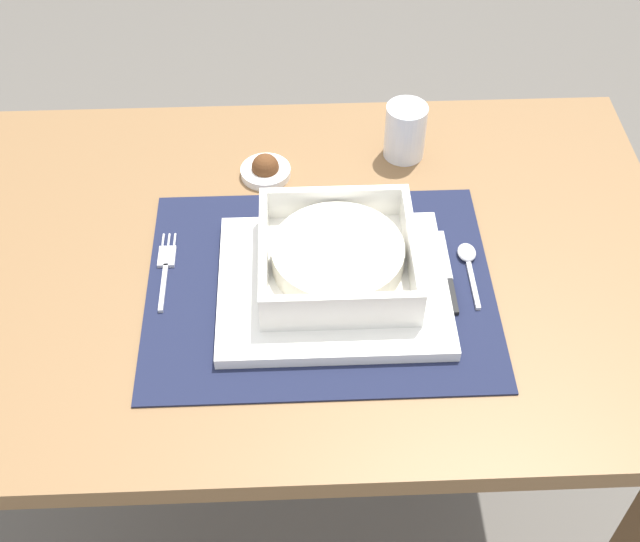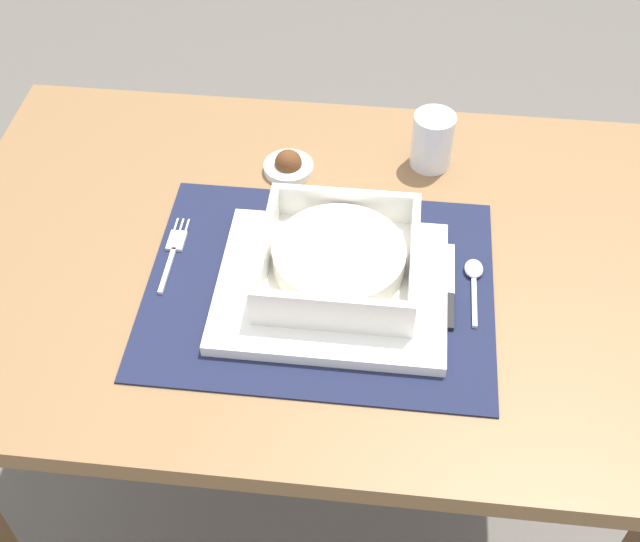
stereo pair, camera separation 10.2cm
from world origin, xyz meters
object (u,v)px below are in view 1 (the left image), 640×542
object	(u,v)px
drinking_glass	(405,134)
spoon	(468,259)
fork	(166,265)
porridge_bowl	(338,258)
dining_table	(307,312)
butter_knife	(447,276)
condiment_saucer	(266,169)

from	to	relation	value
drinking_glass	spoon	bearing A→B (deg)	-75.14
fork	spoon	size ratio (longest dim) A/B	1.23
porridge_bowl	drinking_glass	distance (m)	0.27
dining_table	butter_knife	bearing A→B (deg)	-15.50
drinking_glass	condiment_saucer	distance (m)	0.21
spoon	condiment_saucer	xyz separation A→B (m)	(-0.26, 0.18, 0.00)
fork	drinking_glass	bearing A→B (deg)	37.17
dining_table	drinking_glass	distance (m)	0.30
condiment_saucer	dining_table	bearing A→B (deg)	-71.99
porridge_bowl	fork	xyz separation A→B (m)	(-0.22, 0.03, -0.04)
spoon	drinking_glass	distance (m)	0.23
fork	porridge_bowl	bearing A→B (deg)	-3.84
porridge_bowl	drinking_glass	bearing A→B (deg)	65.74
porridge_bowl	drinking_glass	xyz separation A→B (m)	(0.11, 0.25, -0.00)
fork	drinking_glass	world-z (taller)	drinking_glass
fork	butter_knife	xyz separation A→B (m)	(0.36, -0.04, 0.00)
spoon	dining_table	bearing A→B (deg)	174.82
spoon	drinking_glass	xyz separation A→B (m)	(-0.06, 0.22, 0.03)
dining_table	fork	bearing A→B (deg)	-175.50
butter_knife	condiment_saucer	distance (m)	0.31
porridge_bowl	condiment_saucer	distance (m)	0.23
dining_table	fork	size ratio (longest dim) A/B	7.37
spoon	butter_knife	xyz separation A→B (m)	(-0.03, -0.03, -0.00)
fork	condiment_saucer	bearing A→B (deg)	58.12
fork	condiment_saucer	xyz separation A→B (m)	(0.13, 0.18, 0.00)
dining_table	drinking_glass	bearing A→B (deg)	53.37
porridge_bowl	butter_knife	xyz separation A→B (m)	(0.14, -0.01, -0.04)
porridge_bowl	butter_knife	bearing A→B (deg)	-2.14
spoon	butter_knife	world-z (taller)	spoon
spoon	drinking_glass	bearing A→B (deg)	105.65
dining_table	drinking_glass	xyz separation A→B (m)	(0.15, 0.20, 0.15)
porridge_bowl	spoon	distance (m)	0.18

